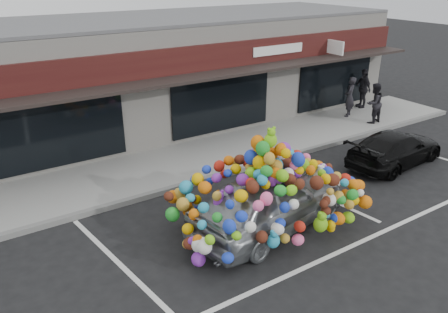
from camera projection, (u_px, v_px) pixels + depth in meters
ground at (238, 223)px, 11.24m from camera, size 90.00×90.00×0.00m
shop_building at (115, 77)px, 16.89m from camera, size 24.00×7.20×4.31m
sidewalk at (169, 166)px, 14.29m from camera, size 26.00×3.00×0.15m
kerb at (191, 184)px, 13.14m from camera, size 26.00×0.18×0.16m
parking_stripe_left at (116, 260)px, 9.80m from camera, size 0.73×4.37×0.01m
parking_stripe_mid at (313, 192)px, 12.79m from camera, size 0.73×4.37×0.01m
parking_stripe_right at (425, 153)px, 15.49m from camera, size 0.73×4.37×0.01m
lane_line at (361, 242)px, 10.47m from camera, size 14.00×0.12×0.01m
toy_car at (270, 195)px, 10.68m from camera, size 3.20×5.01×2.75m
black_sedan at (395, 148)px, 14.41m from camera, size 1.93×4.04×1.14m
pedestrian_a at (350, 97)px, 18.57m from camera, size 0.74×0.68×1.71m
pedestrian_b at (374, 103)px, 17.79m from camera, size 0.85×0.69×1.66m
pedestrian_c at (363, 88)px, 19.78m from camera, size 1.11×0.70×1.76m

